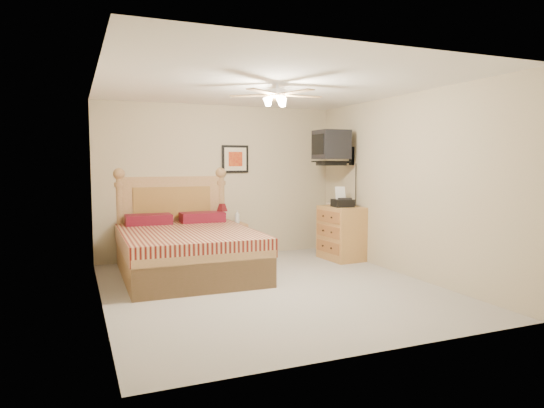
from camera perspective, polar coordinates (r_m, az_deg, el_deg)
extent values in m
plane|color=gray|center=(6.17, -0.15, -9.82)|extent=(4.50, 4.50, 0.00)
cube|color=white|center=(6.03, -0.16, 13.80)|extent=(4.00, 4.50, 0.04)
cube|color=tan|center=(8.09, -6.20, 2.66)|extent=(4.00, 0.04, 2.50)
cube|color=tan|center=(3.98, 12.19, 0.18)|extent=(4.00, 0.04, 2.50)
cube|color=tan|center=(5.53, -19.71, 1.32)|extent=(0.04, 4.50, 2.50)
cube|color=tan|center=(6.98, 15.24, 2.14)|extent=(0.04, 4.50, 2.50)
cube|color=#9F643B|center=(7.98, -5.04, -4.34)|extent=(0.53, 0.41, 0.57)
imported|color=silver|center=(7.96, -4.12, -1.51)|extent=(0.09, 0.09, 0.22)
cube|color=black|center=(8.15, -4.36, 5.29)|extent=(0.46, 0.04, 0.46)
cube|color=#AD793A|center=(7.90, 8.17, -3.39)|extent=(0.55, 0.76, 0.86)
imported|color=beige|center=(8.07, 7.08, -0.03)|extent=(0.28, 0.34, 0.03)
imported|color=gray|center=(8.12, 7.17, 0.17)|extent=(0.25, 0.31, 0.02)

